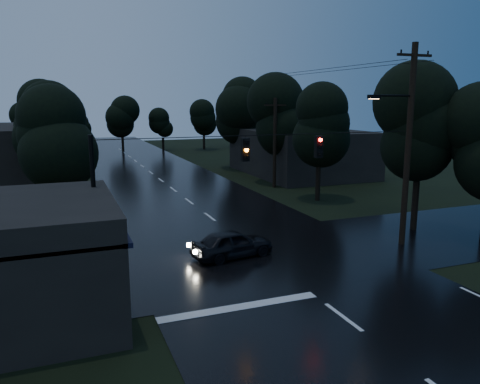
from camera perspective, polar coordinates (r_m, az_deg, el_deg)
main_road at (r=39.19m, az=-8.13°, el=0.28°), size 12.00×120.00×0.02m
cross_street at (r=22.56m, az=2.52°, el=-7.72°), size 60.00×9.00×0.02m
building_far_right at (r=47.57m, az=7.34°, el=4.87°), size 10.00×14.00×4.40m
utility_pole_main at (r=24.60m, az=19.70°, el=5.76°), size 3.50×0.30×10.00m
utility_pole_far at (r=39.51m, az=4.26°, el=6.13°), size 2.00×0.30×7.50m
anchor_pole_left at (r=19.05m, az=-17.26°, el=-2.37°), size 0.18×0.18×6.00m
span_signals at (r=20.78m, az=5.18°, el=5.45°), size 15.00×0.37×1.12m
tree_corner_near at (r=27.76m, az=21.18°, el=7.72°), size 4.48×4.48×9.44m
tree_left_a at (r=29.60m, az=-22.02°, el=6.36°), size 3.92×3.92×8.26m
tree_left_b at (r=37.58m, az=-22.90°, el=7.70°), size 4.20×4.20×8.85m
tree_left_c at (r=47.57m, az=-23.39°, el=8.65°), size 4.48×4.48×9.44m
tree_right_a at (r=34.44m, az=9.70°, el=8.18°), size 4.20×4.20×8.85m
tree_right_b at (r=41.75m, az=4.74°, el=9.29°), size 4.48×4.48×9.44m
tree_right_c at (r=51.14m, az=0.39°, el=10.07°), size 4.76×4.76×10.03m
car at (r=22.11m, az=-0.94°, el=-6.29°), size 4.12×2.18×1.33m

